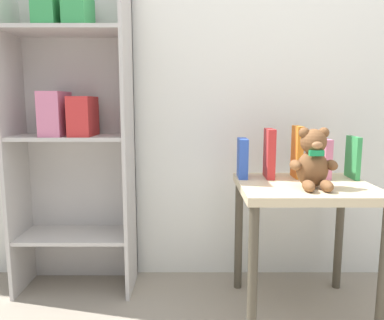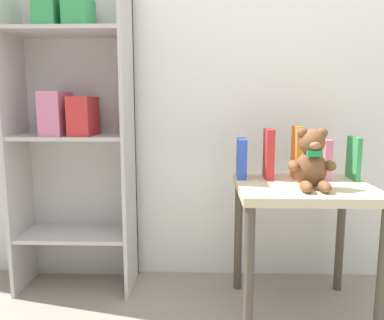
{
  "view_description": "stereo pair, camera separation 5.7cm",
  "coord_description": "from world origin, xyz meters",
  "px_view_note": "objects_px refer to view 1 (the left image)",
  "views": [
    {
      "loc": [
        -0.36,
        -0.65,
        0.95
      ],
      "look_at": [
        -0.35,
        1.0,
        0.7
      ],
      "focal_mm": 35.0,
      "sensor_mm": 36.0,
      "label": 1
    },
    {
      "loc": [
        -0.31,
        -0.65,
        0.95
      ],
      "look_at": [
        -0.35,
        1.0,
        0.7
      ],
      "focal_mm": 35.0,
      "sensor_mm": 36.0,
      "label": 2
    }
  ],
  "objects_px": {
    "book_standing_red": "(268,153)",
    "book_standing_orange": "(295,152)",
    "book_standing_blue": "(241,158)",
    "book_standing_green": "(351,157)",
    "display_table": "(302,204)",
    "teddy_bear": "(311,161)",
    "bookshelf_side": "(70,117)",
    "book_standing_pink": "(324,159)"
  },
  "relations": [
    {
      "from": "book_standing_blue",
      "to": "book_standing_pink",
      "type": "relative_size",
      "value": 1.0
    },
    {
      "from": "display_table",
      "to": "book_standing_green",
      "type": "distance_m",
      "value": 0.34
    },
    {
      "from": "book_standing_blue",
      "to": "bookshelf_side",
      "type": "bearing_deg",
      "value": 173.46
    },
    {
      "from": "bookshelf_side",
      "to": "display_table",
      "type": "height_order",
      "value": "bookshelf_side"
    },
    {
      "from": "book_standing_blue",
      "to": "book_standing_red",
      "type": "distance_m",
      "value": 0.13
    },
    {
      "from": "display_table",
      "to": "teddy_bear",
      "type": "distance_m",
      "value": 0.23
    },
    {
      "from": "teddy_bear",
      "to": "book_standing_pink",
      "type": "height_order",
      "value": "teddy_bear"
    },
    {
      "from": "book_standing_blue",
      "to": "book_standing_red",
      "type": "height_order",
      "value": "book_standing_red"
    },
    {
      "from": "bookshelf_side",
      "to": "book_standing_blue",
      "type": "relative_size",
      "value": 8.49
    },
    {
      "from": "book_standing_red",
      "to": "book_standing_green",
      "type": "height_order",
      "value": "book_standing_red"
    },
    {
      "from": "display_table",
      "to": "book_standing_orange",
      "type": "relative_size",
      "value": 2.47
    },
    {
      "from": "book_standing_red",
      "to": "book_standing_green",
      "type": "bearing_deg",
      "value": 0.02
    },
    {
      "from": "book_standing_pink",
      "to": "book_standing_orange",
      "type": "bearing_deg",
      "value": 172.02
    },
    {
      "from": "book_standing_red",
      "to": "bookshelf_side",
      "type": "bearing_deg",
      "value": 173.93
    },
    {
      "from": "bookshelf_side",
      "to": "display_table",
      "type": "distance_m",
      "value": 1.18
    },
    {
      "from": "teddy_bear",
      "to": "book_standing_green",
      "type": "height_order",
      "value": "teddy_bear"
    },
    {
      "from": "display_table",
      "to": "teddy_bear",
      "type": "xyz_separation_m",
      "value": [
        0.01,
        -0.08,
        0.21
      ]
    },
    {
      "from": "book_standing_blue",
      "to": "book_standing_green",
      "type": "distance_m",
      "value": 0.51
    },
    {
      "from": "book_standing_blue",
      "to": "book_standing_red",
      "type": "relative_size",
      "value": 0.8
    },
    {
      "from": "display_table",
      "to": "book_standing_blue",
      "type": "bearing_deg",
      "value": 151.74
    },
    {
      "from": "book_standing_orange",
      "to": "book_standing_pink",
      "type": "xyz_separation_m",
      "value": [
        0.13,
        -0.02,
        -0.03
      ]
    },
    {
      "from": "book_standing_red",
      "to": "book_standing_orange",
      "type": "relative_size",
      "value": 0.95
    },
    {
      "from": "bookshelf_side",
      "to": "book_standing_blue",
      "type": "height_order",
      "value": "bookshelf_side"
    },
    {
      "from": "bookshelf_side",
      "to": "book_standing_red",
      "type": "bearing_deg",
      "value": -7.71
    },
    {
      "from": "teddy_bear",
      "to": "book_standing_red",
      "type": "distance_m",
      "value": 0.25
    },
    {
      "from": "book_standing_red",
      "to": "book_standing_pink",
      "type": "distance_m",
      "value": 0.26
    },
    {
      "from": "book_standing_blue",
      "to": "book_standing_green",
      "type": "bearing_deg",
      "value": 0.21
    },
    {
      "from": "book_standing_orange",
      "to": "book_standing_green",
      "type": "xyz_separation_m",
      "value": [
        0.26,
        -0.02,
        -0.02
      ]
    },
    {
      "from": "bookshelf_side",
      "to": "book_standing_blue",
      "type": "xyz_separation_m",
      "value": [
        0.83,
        -0.12,
        -0.19
      ]
    },
    {
      "from": "book_standing_red",
      "to": "book_standing_orange",
      "type": "distance_m",
      "value": 0.13
    },
    {
      "from": "book_standing_orange",
      "to": "book_standing_pink",
      "type": "distance_m",
      "value": 0.13
    },
    {
      "from": "book_standing_orange",
      "to": "book_standing_green",
      "type": "relative_size",
      "value": 1.24
    },
    {
      "from": "bookshelf_side",
      "to": "book_standing_blue",
      "type": "bearing_deg",
      "value": -8.54
    },
    {
      "from": "display_table",
      "to": "book_standing_orange",
      "type": "distance_m",
      "value": 0.26
    },
    {
      "from": "display_table",
      "to": "book_standing_green",
      "type": "height_order",
      "value": "book_standing_green"
    },
    {
      "from": "book_standing_red",
      "to": "book_standing_pink",
      "type": "xyz_separation_m",
      "value": [
        0.26,
        -0.01,
        -0.02
      ]
    },
    {
      "from": "teddy_bear",
      "to": "book_standing_red",
      "type": "relative_size",
      "value": 1.09
    },
    {
      "from": "teddy_bear",
      "to": "book_standing_orange",
      "type": "distance_m",
      "value": 0.22
    },
    {
      "from": "book_standing_blue",
      "to": "book_standing_green",
      "type": "height_order",
      "value": "book_standing_green"
    },
    {
      "from": "book_standing_red",
      "to": "book_standing_orange",
      "type": "xyz_separation_m",
      "value": [
        0.13,
        0.01,
        0.01
      ]
    },
    {
      "from": "teddy_bear",
      "to": "book_standing_blue",
      "type": "distance_m",
      "value": 0.34
    },
    {
      "from": "display_table",
      "to": "book_standing_red",
      "type": "distance_m",
      "value": 0.28
    }
  ]
}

